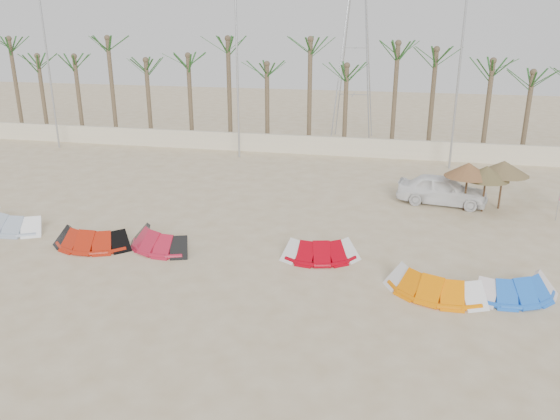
% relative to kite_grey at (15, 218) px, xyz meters
% --- Properties ---
extents(ground, '(120.00, 120.00, 0.00)m').
position_rel_kite_grey_xyz_m(ground, '(12.13, -4.72, -0.42)').
color(ground, beige).
rests_on(ground, ground).
extents(boundary_wall, '(60.00, 0.30, 1.30)m').
position_rel_kite_grey_xyz_m(boundary_wall, '(12.13, 17.28, 0.23)').
color(boundary_wall, beige).
rests_on(boundary_wall, ground).
extents(palm_line, '(52.00, 4.00, 7.70)m').
position_rel_kite_grey_xyz_m(palm_line, '(12.80, 18.78, 6.02)').
color(palm_line, brown).
rests_on(palm_line, ground).
extents(lamp_a, '(1.25, 0.14, 11.00)m').
position_rel_kite_grey_xyz_m(lamp_a, '(-7.84, 15.28, 5.35)').
color(lamp_a, '#A5A8AD').
rests_on(lamp_a, ground).
extents(lamp_b, '(1.25, 0.14, 11.00)m').
position_rel_kite_grey_xyz_m(lamp_b, '(6.16, 15.28, 5.35)').
color(lamp_b, '#A5A8AD').
rests_on(lamp_b, ground).
extents(lamp_c, '(1.25, 0.14, 11.00)m').
position_rel_kite_grey_xyz_m(lamp_c, '(20.16, 15.28, 5.35)').
color(lamp_c, '#A5A8AD').
rests_on(lamp_c, ground).
extents(pylon, '(3.00, 3.00, 14.00)m').
position_rel_kite_grey_xyz_m(pylon, '(13.13, 23.28, -0.42)').
color(pylon, '#A5A8AD').
rests_on(pylon, ground).
extents(kite_grey, '(3.95, 2.42, 0.90)m').
position_rel_kite_grey_xyz_m(kite_grey, '(0.00, 0.00, 0.00)').
color(kite_grey, '#909FB2').
rests_on(kite_grey, ground).
extents(kite_red_left, '(3.32, 1.59, 0.90)m').
position_rel_kite_grey_xyz_m(kite_red_left, '(4.71, -1.15, -0.00)').
color(kite_red_left, '#A61C0A').
rests_on(kite_red_left, ground).
extents(kite_red_mid, '(3.53, 2.53, 0.90)m').
position_rel_kite_grey_xyz_m(kite_red_mid, '(7.50, -0.71, -0.00)').
color(kite_red_mid, '#AA162E').
rests_on(kite_red_mid, ground).
extents(kite_red_right, '(3.24, 2.10, 0.90)m').
position_rel_kite_grey_xyz_m(kite_red_right, '(14.18, -0.30, -0.00)').
color(kite_red_right, '#A1000D').
rests_on(kite_red_right, ground).
extents(kite_orange, '(3.75, 2.49, 0.90)m').
position_rel_kite_grey_xyz_m(kite_orange, '(18.42, -2.40, -0.00)').
color(kite_orange, orange).
rests_on(kite_orange, ground).
extents(kite_blue, '(3.46, 2.53, 0.90)m').
position_rel_kite_grey_xyz_m(kite_blue, '(21.15, -2.04, -0.00)').
color(kite_blue, blue).
rests_on(kite_blue, ground).
extents(parasol_left, '(2.27, 2.27, 2.43)m').
position_rel_kite_grey_xyz_m(parasol_left, '(20.27, 6.93, 1.66)').
color(parasol_left, '#4C331E').
rests_on(parasol_left, ground).
extents(parasol_mid, '(2.22, 2.22, 2.33)m').
position_rel_kite_grey_xyz_m(parasol_mid, '(21.12, 6.89, 1.55)').
color(parasol_mid, '#4C331E').
rests_on(parasol_mid, ground).
extents(parasol_right, '(2.48, 2.48, 2.47)m').
position_rel_kite_grey_xyz_m(parasol_right, '(22.00, 7.55, 1.69)').
color(parasol_right, '#4C331E').
rests_on(parasol_right, ground).
extents(car, '(4.69, 2.42, 1.53)m').
position_rel_kite_grey_xyz_m(car, '(19.22, 7.70, 0.34)').
color(car, white).
rests_on(car, ground).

